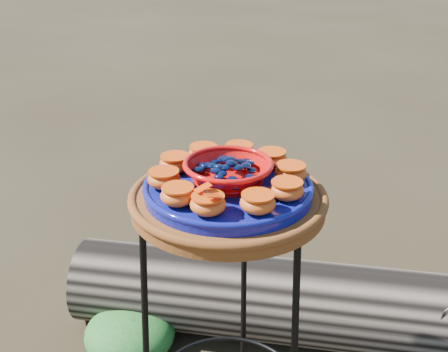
% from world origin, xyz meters
% --- Properties ---
extents(plant_stand, '(0.44, 0.44, 0.70)m').
position_xyz_m(plant_stand, '(0.00, 0.00, 0.35)').
color(plant_stand, black).
rests_on(plant_stand, ground).
extents(terracotta_saucer, '(0.44, 0.44, 0.04)m').
position_xyz_m(terracotta_saucer, '(0.00, 0.00, 0.72)').
color(terracotta_saucer, '#5D2F13').
rests_on(terracotta_saucer, plant_stand).
extents(cobalt_plate, '(0.37, 0.37, 0.02)m').
position_xyz_m(cobalt_plate, '(0.00, 0.00, 0.75)').
color(cobalt_plate, '#001361').
rests_on(cobalt_plate, terracotta_saucer).
extents(red_bowl, '(0.19, 0.19, 0.05)m').
position_xyz_m(red_bowl, '(0.00, 0.00, 0.79)').
color(red_bowl, red).
rests_on(red_bowl, cobalt_plate).
extents(glass_gems, '(0.15, 0.15, 0.02)m').
position_xyz_m(glass_gems, '(0.00, 0.00, 0.82)').
color(glass_gems, black).
rests_on(glass_gems, red_bowl).
extents(orange_half_0, '(0.07, 0.07, 0.04)m').
position_xyz_m(orange_half_0, '(-0.01, -0.14, 0.78)').
color(orange_half_0, '#AA3A10').
rests_on(orange_half_0, cobalt_plate).
extents(orange_half_1, '(0.07, 0.07, 0.04)m').
position_xyz_m(orange_half_1, '(0.09, -0.11, 0.78)').
color(orange_half_1, '#AA3A10').
rests_on(orange_half_1, cobalt_plate).
extents(orange_half_2, '(0.07, 0.07, 0.04)m').
position_xyz_m(orange_half_2, '(0.13, -0.04, 0.78)').
color(orange_half_2, '#AA3A10').
rests_on(orange_half_2, cobalt_plate).
extents(orange_half_3, '(0.07, 0.07, 0.04)m').
position_xyz_m(orange_half_3, '(0.13, 0.05, 0.78)').
color(orange_half_3, '#AA3A10').
rests_on(orange_half_3, cobalt_plate).
extents(orange_half_4, '(0.07, 0.07, 0.04)m').
position_xyz_m(orange_half_4, '(0.08, 0.12, 0.78)').
color(orange_half_4, '#AA3A10').
rests_on(orange_half_4, cobalt_plate).
extents(orange_half_5, '(0.07, 0.07, 0.04)m').
position_xyz_m(orange_half_5, '(-0.00, 0.14, 0.78)').
color(orange_half_5, '#AA3A10').
rests_on(orange_half_5, cobalt_plate).
extents(orange_half_6, '(0.07, 0.07, 0.04)m').
position_xyz_m(orange_half_6, '(-0.09, 0.11, 0.78)').
color(orange_half_6, '#AA3A10').
rests_on(orange_half_6, cobalt_plate).
extents(orange_half_7, '(0.07, 0.07, 0.04)m').
position_xyz_m(orange_half_7, '(-0.13, 0.04, 0.78)').
color(orange_half_7, '#AA3A10').
rests_on(orange_half_7, cobalt_plate).
extents(orange_half_8, '(0.07, 0.07, 0.04)m').
position_xyz_m(orange_half_8, '(-0.13, -0.05, 0.78)').
color(orange_half_8, '#AA3A10').
rests_on(orange_half_8, cobalt_plate).
extents(orange_half_9, '(0.07, 0.07, 0.04)m').
position_xyz_m(orange_half_9, '(-0.08, -0.12, 0.78)').
color(orange_half_9, '#AA3A10').
rests_on(orange_half_9, cobalt_plate).
extents(butterfly, '(0.08, 0.08, 0.01)m').
position_xyz_m(butterfly, '(-0.01, -0.14, 0.81)').
color(butterfly, red).
rests_on(butterfly, orange_half_0).
extents(driftwood_log, '(1.53, 0.47, 0.28)m').
position_xyz_m(driftwood_log, '(0.15, 0.43, 0.14)').
color(driftwood_log, black).
rests_on(driftwood_log, ground).
extents(foliage_left, '(0.29, 0.29, 0.15)m').
position_xyz_m(foliage_left, '(-0.38, 0.24, 0.07)').
color(foliage_left, '#164D17').
rests_on(foliage_left, ground).
extents(foliage_back, '(0.34, 0.34, 0.17)m').
position_xyz_m(foliage_back, '(-0.25, 0.48, 0.08)').
color(foliage_back, '#164D17').
rests_on(foliage_back, ground).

